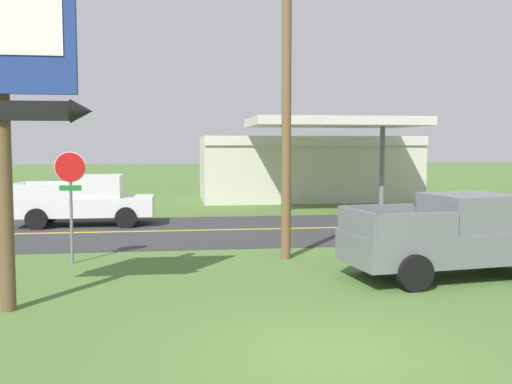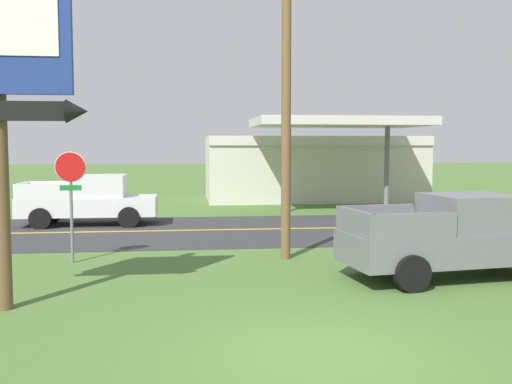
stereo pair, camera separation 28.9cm
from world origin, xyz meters
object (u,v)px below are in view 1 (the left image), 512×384
gas_station (308,166)px  pickup_white_on_road (87,201)px  utility_pole (287,63)px  stop_sign (70,187)px  motel_sign (3,77)px  pickup_grey_parked_on_lawn (456,237)px

gas_station → pickup_white_on_road: bearing=-138.6°
utility_pole → pickup_white_on_road: 10.86m
stop_sign → gas_station: bearing=59.2°
stop_sign → gas_station: size_ratio=0.25×
pickup_white_on_road → gas_station: bearing=41.4°
motel_sign → pickup_grey_parked_on_lawn: 10.37m
utility_pole → pickup_white_on_road: bearing=130.1°
motel_sign → pickup_white_on_road: (-0.34, 12.07, -3.39)m
gas_station → utility_pole: bearing=-104.6°
motel_sign → stop_sign: (0.36, 4.55, -2.33)m
gas_station → motel_sign: bearing=-116.0°
utility_pole → pickup_white_on_road: utility_pole is taller
stop_sign → pickup_white_on_road: (-0.69, 7.52, -1.06)m
motel_sign → utility_pole: bearing=36.3°
pickup_white_on_road → motel_sign: bearing=-88.4°
motel_sign → pickup_grey_parked_on_lawn: bearing=10.0°
stop_sign → gas_station: gas_station is taller
motel_sign → utility_pole: (6.08, 4.46, 0.96)m
stop_sign → pickup_white_on_road: bearing=95.3°
gas_station → pickup_white_on_road: gas_station is taller
motel_sign → pickup_white_on_road: motel_sign is taller
utility_pole → gas_station: (4.48, 17.20, -3.37)m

